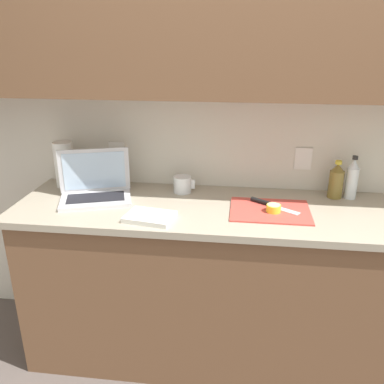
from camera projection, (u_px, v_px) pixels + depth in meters
name	position (u px, v px, depth m)	size (l,w,h in m)	color
ground_plane	(255.00, 354.00, 2.32)	(12.00, 12.00, 0.00)	#564C47
wall_back	(272.00, 67.00, 1.98)	(5.20, 0.38, 2.60)	silver
counter_unit	(264.00, 285.00, 2.16)	(2.52, 0.62, 0.90)	brown
laptop	(95.00, 188.00, 2.12)	(0.42, 0.34, 0.25)	silver
cutting_board	(270.00, 211.00, 1.98)	(0.38, 0.30, 0.01)	#D1473D
knife	(266.00, 203.00, 2.03)	(0.24, 0.17, 0.02)	silver
lemon_half_cut	(274.00, 208.00, 1.95)	(0.07, 0.07, 0.04)	yellow
bottle_green_soda	(352.00, 179.00, 2.11)	(0.06, 0.06, 0.23)	silver
bottle_oil_tall	(336.00, 181.00, 2.12)	(0.07, 0.07, 0.20)	olive
measuring_cup	(183.00, 184.00, 2.21)	(0.12, 0.10, 0.09)	silver
paper_towel_roll	(64.00, 164.00, 2.27)	(0.11, 0.11, 0.26)	white
dish_towel	(150.00, 217.00, 1.89)	(0.22, 0.16, 0.02)	silver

